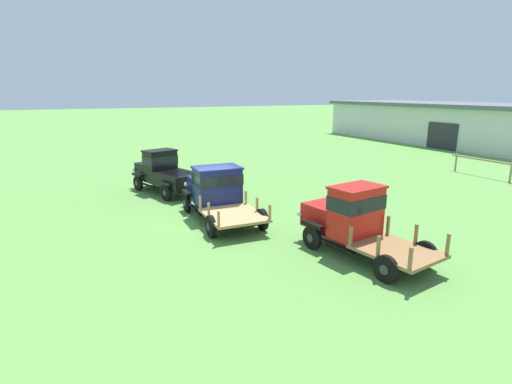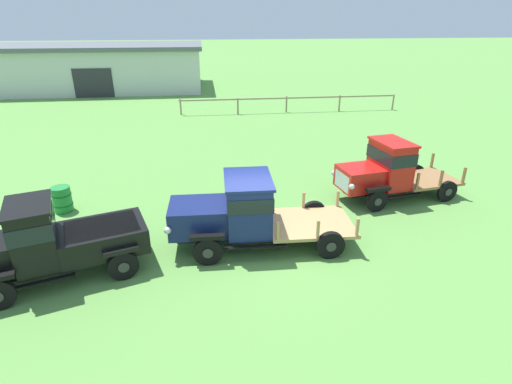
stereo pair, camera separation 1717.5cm
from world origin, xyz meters
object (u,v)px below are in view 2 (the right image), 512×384
vintage_truck_second_in_line (242,211)px  oil_drum_beside_row (62,199)px  farm_shed (61,67)px  vintage_truck_midrow_center (386,170)px  vintage_truck_foreground_near (53,241)px

vintage_truck_second_in_line → oil_drum_beside_row: vintage_truck_second_in_line is taller
farm_shed → vintage_truck_midrow_center: size_ratio=5.27×
vintage_truck_midrow_center → oil_drum_beside_row: vintage_truck_midrow_center is taller
vintage_truck_foreground_near → oil_drum_beside_row: size_ratio=5.15×
vintage_truck_midrow_center → vintage_truck_second_in_line: bearing=-155.0°
vintage_truck_midrow_center → oil_drum_beside_row: 11.76m
vintage_truck_foreground_near → vintage_truck_second_in_line: (4.99, 1.02, 0.05)m
farm_shed → vintage_truck_second_in_line: 33.49m
vintage_truck_midrow_center → vintage_truck_foreground_near: bearing=-161.1°
vintage_truck_second_in_line → vintage_truck_midrow_center: size_ratio=1.12×
vintage_truck_foreground_near → vintage_truck_midrow_center: vintage_truck_midrow_center is taller
vintage_truck_second_in_line → oil_drum_beside_row: 6.83m
vintage_truck_second_in_line → vintage_truck_midrow_center: vintage_truck_midrow_center is taller
vintage_truck_foreground_near → oil_drum_beside_row: vintage_truck_foreground_near is taller
vintage_truck_second_in_line → vintage_truck_midrow_center: (5.65, 2.63, 0.02)m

